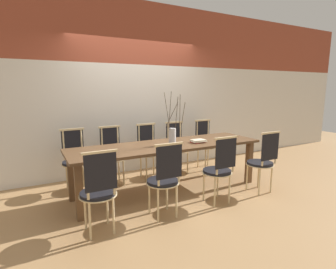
{
  "coord_description": "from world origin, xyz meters",
  "views": [
    {
      "loc": [
        -1.87,
        -3.49,
        1.61
      ],
      "look_at": [
        0.0,
        0.0,
        0.91
      ],
      "focal_mm": 28.0,
      "sensor_mm": 36.0,
      "label": 1
    }
  ],
  "objects": [
    {
      "name": "ground_plane",
      "position": [
        0.0,
        0.0,
        0.0
      ],
      "size": [
        16.0,
        16.0,
        0.0
      ],
      "primitive_type": "plane",
      "color": "#A87F51"
    },
    {
      "name": "wall_rear",
      "position": [
        0.0,
        1.28,
        1.6
      ],
      "size": [
        12.0,
        0.06,
        3.2
      ],
      "color": "silver",
      "rests_on": "ground_plane"
    },
    {
      "name": "dining_table",
      "position": [
        0.0,
        0.0,
        0.67
      ],
      "size": [
        3.01,
        0.86,
        0.76
      ],
      "color": "brown",
      "rests_on": "ground_plane"
    },
    {
      "name": "chair_near_leftend",
      "position": [
        -1.26,
        -0.75,
        0.53
      ],
      "size": [
        0.42,
        0.42,
        0.98
      ],
      "color": "black",
      "rests_on": "ground_plane"
    },
    {
      "name": "chair_near_left",
      "position": [
        -0.45,
        -0.75,
        0.53
      ],
      "size": [
        0.42,
        0.42,
        0.98
      ],
      "color": "black",
      "rests_on": "ground_plane"
    },
    {
      "name": "chair_near_center",
      "position": [
        0.41,
        -0.75,
        0.53
      ],
      "size": [
        0.42,
        0.42,
        0.98
      ],
      "color": "black",
      "rests_on": "ground_plane"
    },
    {
      "name": "chair_near_right",
      "position": [
        1.25,
        -0.75,
        0.53
      ],
      "size": [
        0.42,
        0.42,
        0.98
      ],
      "color": "black",
      "rests_on": "ground_plane"
    },
    {
      "name": "chair_far_leftend",
      "position": [
        -1.28,
        0.75,
        0.53
      ],
      "size": [
        0.42,
        0.42,
        0.98
      ],
      "rotation": [
        0.0,
        0.0,
        3.14
      ],
      "color": "black",
      "rests_on": "ground_plane"
    },
    {
      "name": "chair_far_left",
      "position": [
        -0.67,
        0.75,
        0.53
      ],
      "size": [
        0.42,
        0.42,
        0.98
      ],
      "rotation": [
        0.0,
        0.0,
        3.14
      ],
      "color": "black",
      "rests_on": "ground_plane"
    },
    {
      "name": "chair_far_center",
      "position": [
        0.01,
        0.75,
        0.53
      ],
      "size": [
        0.42,
        0.42,
        0.98
      ],
      "rotation": [
        0.0,
        0.0,
        3.14
      ],
      "color": "black",
      "rests_on": "ground_plane"
    },
    {
      "name": "chair_far_right",
      "position": [
        0.6,
        0.75,
        0.53
      ],
      "size": [
        0.42,
        0.42,
        0.98
      ],
      "rotation": [
        0.0,
        0.0,
        3.14
      ],
      "color": "black",
      "rests_on": "ground_plane"
    },
    {
      "name": "chair_far_rightend",
      "position": [
        1.27,
        0.75,
        0.53
      ],
      "size": [
        0.42,
        0.42,
        0.98
      ],
      "rotation": [
        0.0,
        0.0,
        3.14
      ],
      "color": "black",
      "rests_on": "ground_plane"
    },
    {
      "name": "vase_centerpiece",
      "position": [
        0.05,
        -0.06,
        0.91
      ],
      "size": [
        0.31,
        0.35,
        0.8
      ],
      "color": "silver",
      "rests_on": "dining_table"
    },
    {
      "name": "book_stack",
      "position": [
        0.48,
        -0.12,
        0.78
      ],
      "size": [
        0.25,
        0.2,
        0.05
      ],
      "color": "maroon",
      "rests_on": "dining_table"
    }
  ]
}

